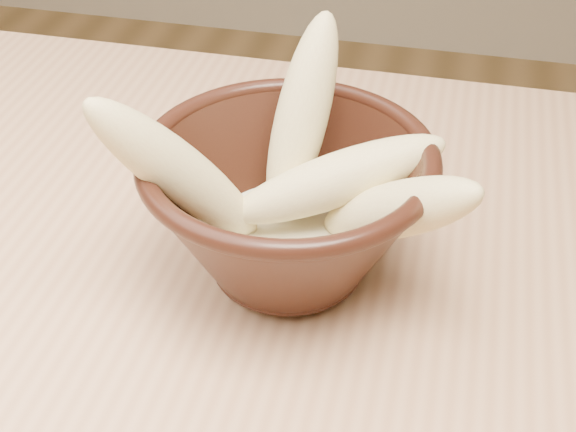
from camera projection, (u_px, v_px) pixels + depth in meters
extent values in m
cylinder|color=#AB7F55|center=(7.00, 339.00, 1.01)|extent=(0.05, 0.05, 0.71)
cylinder|color=black|center=(288.00, 268.00, 0.51)|extent=(0.08, 0.08, 0.01)
cylinder|color=black|center=(288.00, 246.00, 0.50)|extent=(0.08, 0.08, 0.01)
torus|color=black|center=(288.00, 158.00, 0.46)|extent=(0.18, 0.18, 0.01)
cylinder|color=beige|center=(288.00, 236.00, 0.50)|extent=(0.10, 0.10, 0.01)
ellipsoid|color=tan|center=(302.00, 118.00, 0.49)|extent=(0.06, 0.09, 0.13)
ellipsoid|color=tan|center=(178.00, 172.00, 0.45)|extent=(0.11, 0.09, 0.13)
ellipsoid|color=tan|center=(397.00, 210.00, 0.45)|extent=(0.12, 0.08, 0.10)
ellipsoid|color=tan|center=(338.00, 179.00, 0.47)|extent=(0.14, 0.08, 0.07)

